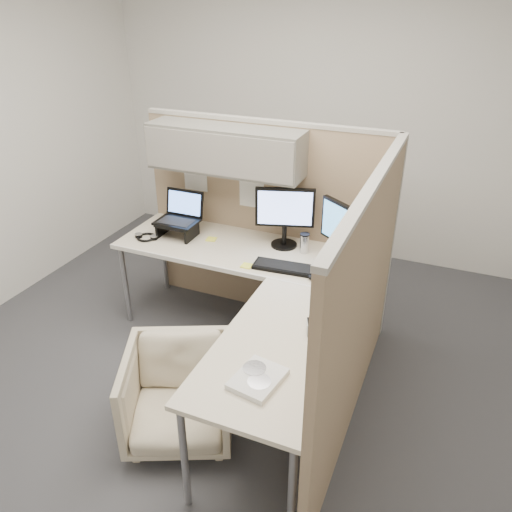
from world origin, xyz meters
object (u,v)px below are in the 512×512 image
at_px(desk, 252,286).
at_px(keyboard, 287,268).
at_px(office_chair, 179,390).
at_px(monitor_left, 285,213).

xyz_separation_m(desk, keyboard, (0.16, 0.23, 0.05)).
bearing_deg(keyboard, office_chair, -113.40).
distance_m(office_chair, keyboard, 1.11).
bearing_deg(monitor_left, office_chair, -115.13).
bearing_deg(desk, office_chair, -102.68).
distance_m(desk, office_chair, 0.84).
relative_size(desk, office_chair, 3.09).
bearing_deg(desk, keyboard, 54.97).
relative_size(office_chair, keyboard, 1.36).
xyz_separation_m(office_chair, monitor_left, (0.19, 1.32, 0.68)).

